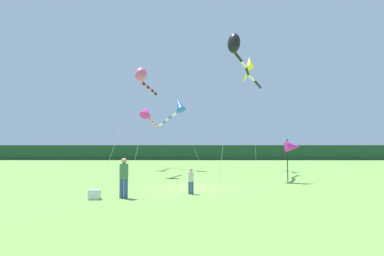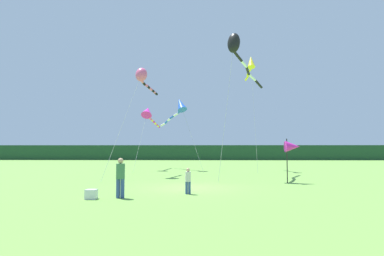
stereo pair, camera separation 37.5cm
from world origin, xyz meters
name	(u,v)px [view 2 (the right image)]	position (x,y,z in m)	size (l,w,h in m)	color
ground_plane	(189,188)	(0.00, 0.00, 0.00)	(120.00, 120.00, 0.00)	#6B9E42
distant_treeline	(197,153)	(0.00, 45.00, 1.40)	(108.00, 2.84, 2.80)	#1E4228
person_adult	(120,176)	(-2.83, -3.81, 0.95)	(0.37, 0.37, 1.70)	#334C8C
person_child	(188,179)	(0.01, -2.51, 0.67)	(0.26, 0.26, 1.20)	#334C8C
cooler_box	(91,194)	(-3.98, -4.09, 0.20)	(0.44, 0.42, 0.40)	silver
banner_flag_pole	(292,147)	(6.30, 2.61, 2.22)	(0.90, 0.70, 2.73)	black
kite_blue	(179,106)	(-1.50, 14.98, 6.41)	(4.78, 7.19, 7.42)	#B2B2B2
kite_yellow	(251,64)	(5.68, 14.47, 10.60)	(0.80, 6.81, 11.48)	#B2B2B2
kite_rainbow	(142,76)	(-4.02, 7.83, 7.88)	(2.60, 7.86, 8.67)	#B2B2B2
kite_magenta	(148,113)	(-4.71, 15.20, 5.77)	(1.45, 8.67, 6.63)	#B2B2B2
kite_black	(237,50)	(3.30, 5.63, 9.31)	(4.38, 7.87, 10.41)	#B2B2B2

